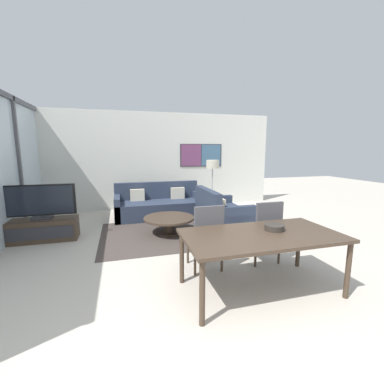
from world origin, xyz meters
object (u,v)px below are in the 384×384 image
at_px(sofa_side, 220,215).
at_px(dining_chair_centre, 264,229).
at_px(coffee_table, 169,221).
at_px(tv_console, 43,230).
at_px(television, 41,202).
at_px(dining_table, 261,239).
at_px(sofa_main, 159,206).
at_px(dining_chair_left, 206,235).
at_px(floor_lamp, 213,168).
at_px(fruit_bowl, 274,227).

xyz_separation_m(sofa_side, dining_chair_centre, (-0.03, -1.89, 0.25)).
bearing_deg(coffee_table, tv_console, 173.96).
xyz_separation_m(television, dining_table, (3.09, -2.70, -0.09)).
distance_m(sofa_main, dining_chair_left, 3.22).
relative_size(sofa_main, dining_table, 1.16).
height_order(television, coffee_table, television).
height_order(television, floor_lamp, floor_lamp).
relative_size(television, sofa_main, 0.56).
relative_size(coffee_table, dining_table, 0.55).
bearing_deg(dining_chair_centre, fruit_bowl, -111.59).
bearing_deg(dining_chair_left, sofa_side, 62.98).
bearing_deg(dining_chair_left, coffee_table, 97.16).
distance_m(coffee_table, dining_table, 2.57).
distance_m(sofa_side, floor_lamp, 1.61).
xyz_separation_m(sofa_side, dining_chair_left, (-0.97, -1.89, 0.25)).
xyz_separation_m(tv_console, television, (0.00, 0.00, 0.54)).
xyz_separation_m(sofa_side, coffee_table, (-1.19, -0.15, -0.01)).
distance_m(tv_console, sofa_main, 2.69).
bearing_deg(sofa_main, sofa_side, -47.85).
distance_m(sofa_side, dining_chair_left, 2.14).
bearing_deg(dining_chair_centre, sofa_side, 89.16).
bearing_deg(sofa_main, dining_chair_centre, -70.11).
relative_size(tv_console, fruit_bowl, 4.92).
height_order(tv_console, sofa_main, sofa_main).
bearing_deg(floor_lamp, dining_chair_centre, -95.54).
distance_m(sofa_side, dining_chair_centre, 1.91).
xyz_separation_m(coffee_table, dining_chair_centre, (1.16, -1.75, 0.26)).
bearing_deg(television, floor_lamp, 16.83).
distance_m(tv_console, coffee_table, 2.42).
xyz_separation_m(sofa_main, dining_chair_centre, (1.16, -3.20, 0.25)).
relative_size(dining_chair_left, floor_lamp, 0.67).
xyz_separation_m(television, dining_chair_centre, (3.56, -2.00, -0.23)).
relative_size(tv_console, sofa_main, 0.55).
distance_m(tv_console, dining_chair_left, 3.32).
bearing_deg(dining_table, sofa_side, 79.12).
relative_size(sofa_main, floor_lamp, 1.53).
bearing_deg(dining_chair_centre, dining_table, -124.04).
distance_m(tv_console, television, 0.54).
distance_m(sofa_main, dining_chair_centre, 3.41).
distance_m(sofa_side, dining_table, 2.66).
distance_m(tv_console, dining_chair_centre, 4.10).
relative_size(tv_console, sofa_side, 0.91).
xyz_separation_m(sofa_main, coffee_table, (0.00, -1.46, -0.01)).
xyz_separation_m(sofa_main, sofa_side, (1.19, -1.31, 0.00)).
bearing_deg(tv_console, dining_table, -41.06).
xyz_separation_m(dining_chair_centre, fruit_bowl, (-0.24, -0.61, 0.24)).
distance_m(coffee_table, floor_lamp, 2.26).
height_order(sofa_main, dining_chair_left, dining_chair_left).
distance_m(dining_chair_left, dining_chair_centre, 0.94).
xyz_separation_m(television, sofa_side, (3.59, -0.11, -0.48)).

